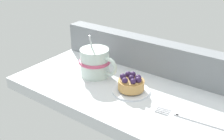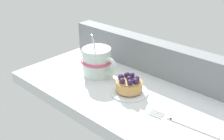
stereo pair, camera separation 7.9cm
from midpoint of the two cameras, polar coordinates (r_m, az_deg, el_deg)
ground_plane at (r=80.26cm, az=5.11°, el=-4.75°), size 65.70×34.61×3.59cm
window_rail_back at (r=87.88cm, az=11.09°, el=2.86°), size 64.39×5.67×10.44cm
dessert_plate at (r=76.41cm, az=6.58°, el=-4.59°), size 10.81×10.81×0.98cm
raspberry_tart at (r=75.24cm, az=6.68°, el=-3.03°), size 7.42×7.42×4.39cm
coffee_mug at (r=84.01cm, az=-0.43°, el=1.71°), size 13.51×10.12×12.97cm
dessert_fork at (r=67.31cm, az=17.87°, el=-10.76°), size 17.14×3.48×0.60cm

